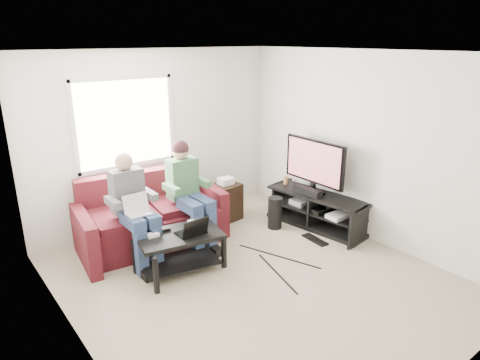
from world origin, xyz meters
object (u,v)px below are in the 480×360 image
Objects in this scene: sofa at (151,219)px; coffee_table at (179,243)px; tv_stand at (317,212)px; tv at (314,163)px; end_table at (226,201)px; subwoofer at (275,213)px.

sofa reaches higher than coffee_table.
tv_stand is at bearing -25.78° from sofa.
tv reaches higher than sofa.
end_table reaches higher than coffee_table.
coffee_table is 1.78m from subwoofer.
tv_stand is (2.29, -0.15, -0.13)m from coffee_table.
end_table is (-0.38, 0.73, 0.06)m from subwoofer.
sofa is 2.49m from tv.
tv is at bearing -47.40° from end_table.
coffee_table is at bearing -145.98° from end_table.
coffee_table is 1.60× the size of end_table.
end_table is at bearing 117.47° from subwoofer.
tv reaches higher than coffee_table.
end_table is at bearing 129.93° from tv_stand.
subwoofer is at bearing 154.07° from tv.
tv_stand is at bearing -88.53° from tv.
sofa is 1.31× the size of tv_stand.
tv_stand is 2.41× the size of end_table.
end_table is (-0.90, 0.98, -0.68)m from tv.
sofa is at bearing 157.07° from subwoofer.
tv reaches higher than tv_stand.
end_table is at bearing 34.02° from coffee_table.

